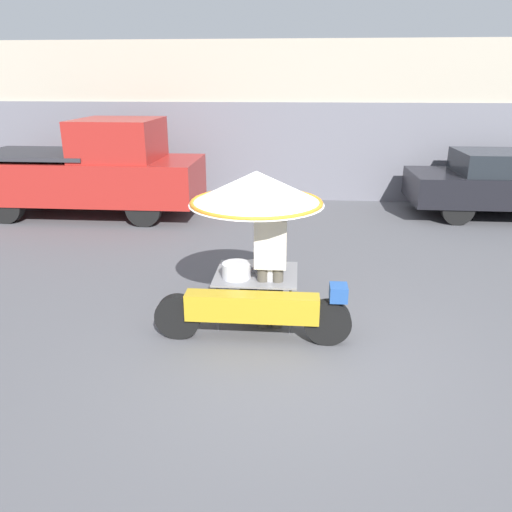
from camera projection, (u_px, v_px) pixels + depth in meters
ground_plane at (290, 353)px, 5.67m from camera, size 36.00×36.00×0.00m
shopfront_building at (299, 120)px, 13.18m from camera, size 28.00×2.06×3.83m
vendor_motorcycle_cart at (256, 212)px, 5.96m from camera, size 2.31×1.64×1.91m
vendor_person at (270, 259)px, 5.98m from camera, size 0.38×0.22×1.61m
pickup_truck at (92, 171)px, 11.11m from camera, size 5.04×1.95×2.13m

